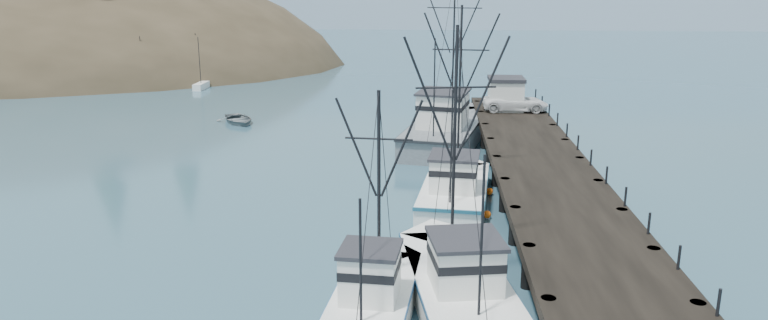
# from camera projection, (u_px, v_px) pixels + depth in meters

# --- Properties ---
(ground) EXTENTS (400.00, 400.00, 0.00)m
(ground) POSITION_uv_depth(u_px,v_px,m) (263.00, 290.00, 29.50)
(ground) COLOR #2C5063
(ground) RESTS_ON ground
(pier) EXTENTS (6.00, 44.00, 2.00)m
(pier) POSITION_uv_depth(u_px,v_px,m) (538.00, 161.00, 43.57)
(pier) COLOR black
(pier) RESTS_ON ground
(distant_ridge) EXTENTS (360.00, 40.00, 26.00)m
(distant_ridge) POSITION_uv_depth(u_px,v_px,m) (442.00, 25.00, 192.66)
(distant_ridge) COLOR #9EB2C6
(distant_ridge) RESTS_ON ground
(distant_ridge_far) EXTENTS (180.00, 25.00, 18.00)m
(distant_ridge_far) POSITION_uv_depth(u_px,v_px,m) (278.00, 21.00, 210.37)
(distant_ridge_far) COLOR silver
(distant_ridge_far) RESTS_ON ground
(moored_sailboats) EXTENTS (24.48, 11.71, 6.35)m
(moored_sailboats) POSITION_uv_depth(u_px,v_px,m) (125.00, 82.00, 85.60)
(moored_sailboats) COLOR white
(moored_sailboats) RESTS_ON ground
(trawler_near) EXTENTS (5.32, 11.54, 11.58)m
(trawler_near) POSITION_uv_depth(u_px,v_px,m) (456.00, 278.00, 28.70)
(trawler_near) COLOR white
(trawler_near) RESTS_ON ground
(trawler_mid) EXTENTS (3.67, 9.04, 9.24)m
(trawler_mid) POSITION_uv_depth(u_px,v_px,m) (376.00, 293.00, 27.37)
(trawler_mid) COLOR white
(trawler_mid) RESTS_ON ground
(trawler_far) EXTENTS (4.83, 11.71, 11.86)m
(trawler_far) POSITION_uv_depth(u_px,v_px,m) (456.00, 188.00, 41.02)
(trawler_far) COLOR white
(trawler_far) RESTS_ON ground
(work_vessel) EXTENTS (7.85, 16.98, 13.96)m
(work_vessel) POSITION_uv_depth(u_px,v_px,m) (448.00, 128.00, 55.47)
(work_vessel) COLOR slate
(work_vessel) RESTS_ON ground
(pier_shed) EXTENTS (3.00, 3.20, 2.80)m
(pier_shed) POSITION_uv_depth(u_px,v_px,m) (506.00, 93.00, 58.50)
(pier_shed) COLOR silver
(pier_shed) RESTS_ON pier
(pickup_truck) EXTENTS (5.51, 2.54, 1.53)m
(pickup_truck) POSITION_uv_depth(u_px,v_px,m) (515.00, 102.00, 58.06)
(pickup_truck) COLOR silver
(pickup_truck) RESTS_ON pier
(motorboat) EXTENTS (5.40, 5.87, 0.99)m
(motorboat) POSITION_uv_depth(u_px,v_px,m) (238.00, 123.00, 63.20)
(motorboat) COLOR slate
(motorboat) RESTS_ON ground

